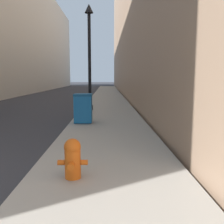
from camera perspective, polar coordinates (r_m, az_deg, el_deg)
The scene contains 5 objects.
sidewalk_right at distance 20.68m, azimuth -1.02°, elevation 2.97°, with size 2.91×60.00×0.13m.
building_right_stone at distance 30.51m, azimuth 14.38°, elevation 21.72°, with size 12.00×60.00×18.51m.
fire_hydrant at distance 4.33m, azimuth -9.00°, elevation -10.26°, with size 0.51×0.40×0.69m.
trash_bin at distance 9.42m, azimuth -6.60°, elevation 0.91°, with size 0.66×0.67×1.10m.
lamppost at distance 13.36m, azimuth -5.19°, elevation 14.40°, with size 0.44×0.44×5.40m.
Camera 1 is at (4.80, -2.60, 1.83)m, focal length 40.00 mm.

